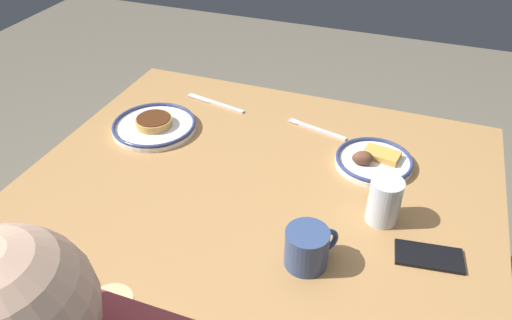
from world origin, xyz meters
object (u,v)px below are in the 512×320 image
butter_knife (215,103)px  plate_near_main (154,125)px  plate_center_pancakes (373,160)px  coffee_mug (308,247)px  drinking_glass (384,203)px  cell_phone (429,256)px  fork_near (316,129)px

butter_knife → plate_near_main: bearing=62.0°
plate_center_pancakes → coffee_mug: 0.41m
drinking_glass → butter_knife: size_ratio=0.52×
plate_near_main → coffee_mug: 0.67m
coffee_mug → cell_phone: (-0.25, -0.10, -0.04)m
cell_phone → butter_knife: bearing=-40.4°
plate_near_main → butter_knife: bearing=-118.0°
plate_near_main → coffee_mug: size_ratio=2.36×
plate_near_main → cell_phone: 0.85m
butter_knife → fork_near: bearing=173.5°
butter_knife → cell_phone: bearing=147.4°
plate_center_pancakes → fork_near: bearing=-32.4°
plate_near_main → fork_near: size_ratio=1.31×
plate_center_pancakes → fork_near: 0.22m
drinking_glass → fork_near: size_ratio=0.59×
plate_near_main → fork_near: (-0.46, -0.16, -0.01)m
coffee_mug → fork_near: 0.53m
plate_near_main → cell_phone: size_ratio=1.74×
plate_center_pancakes → butter_knife: size_ratio=0.96×
fork_near → plate_near_main: bearing=19.8°
plate_near_main → coffee_mug: coffee_mug is taller
cell_phone → fork_near: (0.36, -0.41, -0.00)m
plate_near_main → butter_knife: size_ratio=1.15×
plate_near_main → cell_phone: bearing=163.0°
plate_center_pancakes → cell_phone: plate_center_pancakes is taller
plate_center_pancakes → cell_phone: 0.34m
plate_near_main → drinking_glass: 0.72m
plate_near_main → coffee_mug: bearing=148.3°
plate_near_main → fork_near: bearing=-160.2°
drinking_glass → plate_near_main: bearing=-13.0°
cell_phone → fork_near: cell_phone is taller
drinking_glass → butter_knife: bearing=-31.8°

